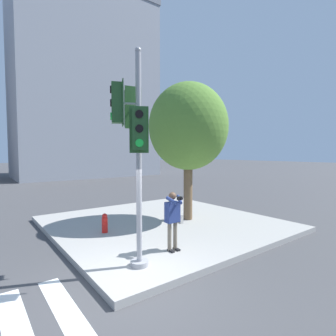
% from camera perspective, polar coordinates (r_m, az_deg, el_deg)
% --- Properties ---
extents(ground_plane, '(160.00, 160.00, 0.00)m').
position_cam_1_polar(ground_plane, '(6.10, -9.10, -24.96)').
color(ground_plane, '#424244').
extents(sidewalk_corner, '(8.00, 8.00, 0.18)m').
position_cam_1_polar(sidewalk_corner, '(10.58, -1.06, -11.98)').
color(sidewalk_corner, '#9E9B96').
rests_on(sidewalk_corner, ground_plane).
extents(traffic_signal_pole, '(0.89, 1.25, 5.13)m').
position_cam_1_polar(traffic_signal_pole, '(6.17, -7.74, 7.30)').
color(traffic_signal_pole, '#939399').
rests_on(traffic_signal_pole, sidewalk_corner).
extents(person_photographer, '(0.58, 0.54, 1.63)m').
position_cam_1_polar(person_photographer, '(7.34, 1.13, -10.37)').
color(person_photographer, black).
rests_on(person_photographer, sidewalk_corner).
extents(street_tree, '(3.17, 3.17, 5.50)m').
position_cam_1_polar(street_tree, '(10.62, 4.43, 8.88)').
color(street_tree, brown).
rests_on(street_tree, sidewalk_corner).
extents(fire_hydrant, '(0.20, 0.26, 0.66)m').
position_cam_1_polar(fire_hydrant, '(9.31, -13.60, -11.59)').
color(fire_hydrant, red).
rests_on(fire_hydrant, sidewalk_corner).
extents(building_right, '(16.30, 8.58, 22.10)m').
position_cam_1_polar(building_right, '(34.91, -17.35, 16.79)').
color(building_right, gray).
rests_on(building_right, ground_plane).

